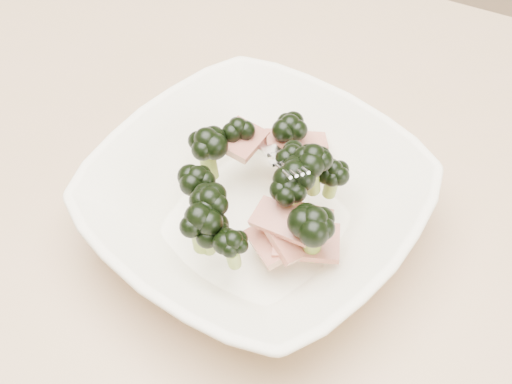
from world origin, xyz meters
TOP-DOWN VIEW (x-y plane):
  - dining_table at (0.00, 0.00)m, footprint 1.20×0.80m
  - broccoli_dish at (0.10, -0.00)m, footprint 0.33×0.33m

SIDE VIEW (x-z plane):
  - dining_table at x=0.00m, z-range 0.28..1.03m
  - broccoli_dish at x=0.10m, z-range 0.74..0.84m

